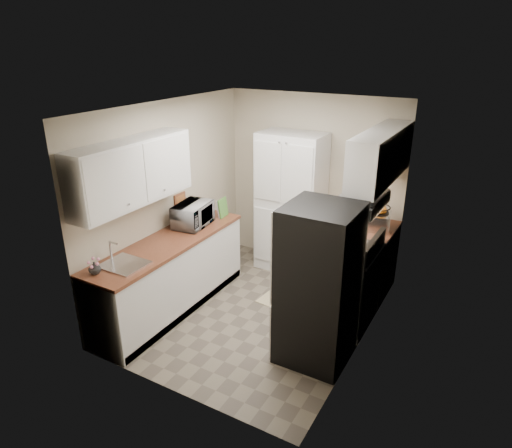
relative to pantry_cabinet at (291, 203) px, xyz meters
name	(u,v)px	position (x,y,z in m)	size (l,w,h in m)	color
ground	(257,312)	(0.20, -1.32, -1.00)	(3.20, 3.20, 0.00)	#665B4C
room_shell	(256,187)	(0.18, -1.32, 0.63)	(2.64, 3.24, 2.52)	#B5A892
pantry_cabinet	(291,203)	(0.00, 0.00, 0.00)	(0.90, 0.55, 2.00)	silver
base_cabinet_left	(171,276)	(-0.79, -1.75, -0.56)	(0.60, 2.30, 0.88)	silver
countertop_left	(168,243)	(-0.79, -1.75, -0.10)	(0.63, 2.33, 0.04)	brown
base_cabinet_right	(367,261)	(1.19, -0.12, -0.56)	(0.60, 0.80, 0.88)	silver
countertop_right	(370,229)	(1.19, -0.12, -0.10)	(0.63, 0.83, 0.04)	brown
electric_range	(345,284)	(1.17, -0.93, -0.52)	(0.71, 0.78, 1.13)	#B7B7BC
refrigerator	(318,285)	(1.14, -1.73, -0.15)	(0.70, 0.72, 1.70)	#B7B7BC
microwave	(193,215)	(-0.82, -1.20, 0.07)	(0.54, 0.36, 0.30)	silver
wine_bottle	(195,209)	(-0.94, -0.98, 0.06)	(0.07, 0.07, 0.27)	black
flower_vase	(95,268)	(-0.91, -2.75, -0.01)	(0.13, 0.13, 0.13)	white
cutting_board	(223,208)	(-0.66, -0.74, 0.05)	(0.02, 0.21, 0.26)	#468131
toaster_oven	(379,221)	(1.29, -0.12, 0.02)	(0.29, 0.36, 0.21)	#BCBCC1
fruit_basket	(379,208)	(1.27, -0.10, 0.19)	(0.29, 0.29, 0.12)	orange
kitchen_mat	(283,295)	(0.31, -0.80, -0.99)	(0.43, 0.69, 0.01)	#C5B385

